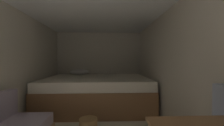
{
  "coord_description": "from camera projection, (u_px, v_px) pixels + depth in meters",
  "views": [
    {
      "loc": [
        0.24,
        -0.36,
        1.18
      ],
      "look_at": [
        0.36,
        2.64,
        1.12
      ],
      "focal_mm": 22.08,
      "sensor_mm": 36.0,
      "label": 1
    }
  ],
  "objects": [
    {
      "name": "wall_right",
      "position": [
        178.0,
        69.0,
        2.15
      ],
      "size": [
        0.05,
        4.75,
        2.08
      ],
      "primitive_type": "cube",
      "color": "beige",
      "rests_on": "ground"
    },
    {
      "name": "bed",
      "position": [
        97.0,
        92.0,
        3.54
      ],
      "size": [
        2.54,
        1.8,
        0.91
      ],
      "color": "brown",
      "rests_on": "ground"
    },
    {
      "name": "wicker_basket",
      "position": [
        88.0,
        126.0,
        2.19
      ],
      "size": [
        0.29,
        0.29,
        0.25
      ],
      "color": "olive",
      "rests_on": "ground"
    },
    {
      "name": "wall_back",
      "position": [
        99.0,
        65.0,
        4.49
      ],
      "size": [
        2.76,
        0.05,
        2.08
      ],
      "primitive_type": "cube",
      "color": "beige",
      "rests_on": "ground"
    }
  ]
}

